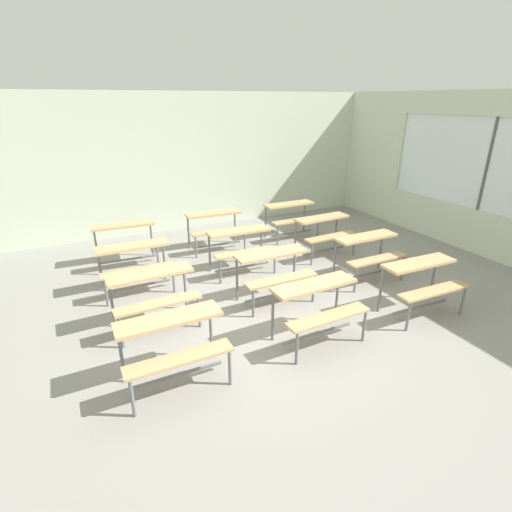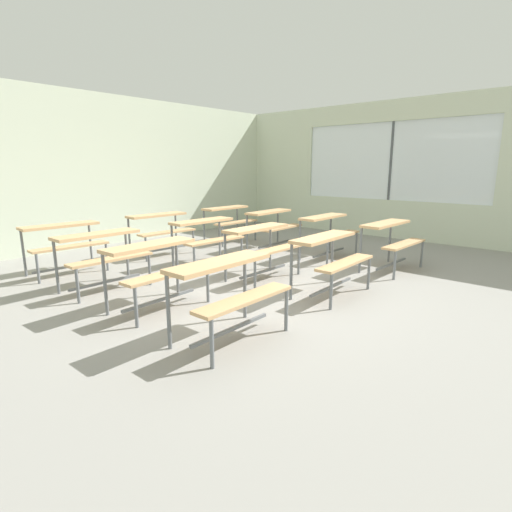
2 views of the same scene
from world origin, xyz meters
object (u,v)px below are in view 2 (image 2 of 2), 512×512
object	(u,v)px
desk_bench_r0c2	(392,234)
desk_bench_r3c0	(64,237)
desk_bench_r2c0	(102,247)
desk_bench_r0c1	(331,251)
desk_bench_r2c1	(206,231)
desk_bench_r3c1	(161,224)
desk_bench_r3c2	(229,216)
desk_bench_r1c1	(262,240)
desk_bench_r1c0	(156,260)
desk_bench_r1c2	(328,226)
desk_bench_r2c2	(273,220)
desk_bench_r0c0	(228,281)

from	to	relation	value
desk_bench_r0c2	desk_bench_r3c0	world-z (taller)	same
desk_bench_r2c0	desk_bench_r3c0	world-z (taller)	same
desk_bench_r0c1	desk_bench_r2c1	bearing A→B (deg)	88.49
desk_bench_r2c1	desk_bench_r3c1	world-z (taller)	same
desk_bench_r0c1	desk_bench_r3c2	size ratio (longest dim) A/B	1.02
desk_bench_r1c1	desk_bench_r2c0	size ratio (longest dim) A/B	1.00
desk_bench_r0c1	desk_bench_r1c0	distance (m)	2.13
desk_bench_r0c1	desk_bench_r1c1	distance (m)	1.14
desk_bench_r1c2	desk_bench_r3c1	size ratio (longest dim) A/B	0.98
desk_bench_r0c1	desk_bench_r2c1	distance (m)	2.31
desk_bench_r0c1	desk_bench_r3c2	bearing A→B (deg)	62.32
desk_bench_r0c1	desk_bench_r1c1	xyz separation A→B (m)	(0.00, 1.14, 0.00)
desk_bench_r0c2	desk_bench_r2c1	distance (m)	2.93
desk_bench_r2c2	desk_bench_r3c0	bearing A→B (deg)	158.44
desk_bench_r0c2	desk_bench_r1c0	xyz separation A→B (m)	(-3.44, 1.26, 0.00)
desk_bench_r1c0	desk_bench_r2c1	distance (m)	2.06
desk_bench_r0c1	desk_bench_r3c1	xyz separation A→B (m)	(-0.04, 3.55, 0.00)
desk_bench_r0c2	desk_bench_r1c1	bearing A→B (deg)	145.88
desk_bench_r0c1	desk_bench_r3c2	distance (m)	3.91
desk_bench_r2c0	desk_bench_r3c2	bearing A→B (deg)	18.06
desk_bench_r3c0	desk_bench_r0c2	bearing A→B (deg)	-43.89
desk_bench_r2c1	desk_bench_r3c0	xyz separation A→B (m)	(-1.76, 1.23, 0.00)
desk_bench_r0c0	desk_bench_r1c2	xyz separation A→B (m)	(3.57, 1.13, 0.00)
desk_bench_r2c2	desk_bench_r3c0	size ratio (longest dim) A/B	1.01
desk_bench_r0c2	desk_bench_r1c1	xyz separation A→B (m)	(-1.68, 1.21, 0.00)
desk_bench_r1c1	desk_bench_r3c0	distance (m)	2.99
desk_bench_r0c1	desk_bench_r2c2	xyz separation A→B (m)	(1.74, 2.35, 0.00)
desk_bench_r1c0	desk_bench_r2c1	xyz separation A→B (m)	(1.73, 1.11, 0.00)
desk_bench_r0c0	desk_bench_r1c0	xyz separation A→B (m)	(0.05, 1.21, 0.00)
desk_bench_r2c0	desk_bench_r3c1	world-z (taller)	same
desk_bench_r2c1	desk_bench_r0c0	bearing A→B (deg)	-126.01
desk_bench_r0c0	desk_bench_r0c1	world-z (taller)	same
desk_bench_r2c1	desk_bench_r2c2	size ratio (longest dim) A/B	0.99
desk_bench_r3c0	desk_bench_r0c1	bearing A→B (deg)	-61.10
desk_bench_r0c1	desk_bench_r2c0	xyz separation A→B (m)	(-1.80, 2.35, 0.00)
desk_bench_r1c0	desk_bench_r0c1	bearing A→B (deg)	-36.96
desk_bench_r2c1	desk_bench_r2c0	bearing A→B (deg)	-179.51
desk_bench_r0c0	desk_bench_r2c1	distance (m)	2.93
desk_bench_r0c2	desk_bench_r3c2	world-z (taller)	same
desk_bench_r0c0	desk_bench_r3c1	size ratio (longest dim) A/B	0.99
desk_bench_r0c1	desk_bench_r0c2	bearing A→B (deg)	-4.19
desk_bench_r0c1	desk_bench_r1c1	bearing A→B (deg)	87.83
desk_bench_r1c0	desk_bench_r3c2	distance (m)	4.16
desk_bench_r2c2	desk_bench_r3c1	bearing A→B (deg)	142.97
desk_bench_r2c0	desk_bench_r3c1	size ratio (longest dim) A/B	0.98
desk_bench_r1c0	desk_bench_r3c0	bearing A→B (deg)	87.96
desk_bench_r2c1	desk_bench_r3c2	distance (m)	2.10
desk_bench_r3c0	desk_bench_r3c2	distance (m)	3.47
desk_bench_r0c0	desk_bench_r1c0	bearing A→B (deg)	86.61
desk_bench_r1c2	desk_bench_r3c2	bearing A→B (deg)	91.27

